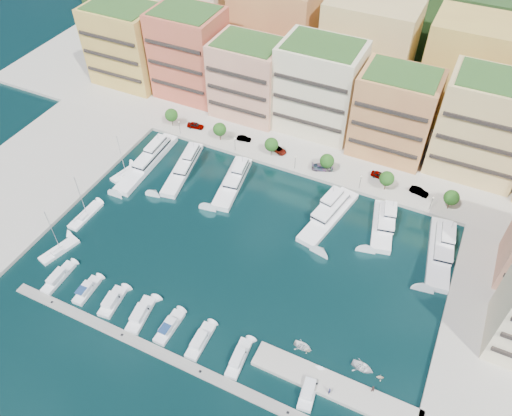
# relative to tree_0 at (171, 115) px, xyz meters

# --- Properties ---
(ground) EXTENTS (400.00, 400.00, 0.00)m
(ground) POSITION_rel_tree_0_xyz_m (40.00, -33.50, -4.74)
(ground) COLOR black
(ground) RESTS_ON ground
(north_quay) EXTENTS (220.00, 64.00, 2.00)m
(north_quay) POSITION_rel_tree_0_xyz_m (40.00, 28.50, -4.74)
(north_quay) COLOR #9E998E
(north_quay) RESTS_ON ground
(west_quay) EXTENTS (34.00, 76.00, 2.00)m
(west_quay) POSITION_rel_tree_0_xyz_m (-22.00, -41.50, -4.74)
(west_quay) COLOR #9E998E
(west_quay) RESTS_ON ground
(hillside) EXTENTS (240.00, 40.00, 58.00)m
(hillside) POSITION_rel_tree_0_xyz_m (40.00, 76.50, -4.74)
(hillside) COLOR #1D3516
(hillside) RESTS_ON ground
(south_pontoon) EXTENTS (72.00, 2.20, 0.35)m
(south_pontoon) POSITION_rel_tree_0_xyz_m (37.00, -63.50, -4.74)
(south_pontoon) COLOR gray
(south_pontoon) RESTS_ON ground
(finger_pier) EXTENTS (32.00, 5.00, 2.00)m
(finger_pier) POSITION_rel_tree_0_xyz_m (70.00, -55.50, -4.74)
(finger_pier) COLOR #9E998E
(finger_pier) RESTS_ON ground
(apartment_0) EXTENTS (22.00, 16.50, 24.80)m
(apartment_0) POSITION_rel_tree_0_xyz_m (-26.00, 16.49, 8.57)
(apartment_0) COLOR gold
(apartment_0) RESTS_ON north_quay
(apartment_1) EXTENTS (20.00, 16.50, 26.80)m
(apartment_1) POSITION_rel_tree_0_xyz_m (-4.00, 18.49, 9.57)
(apartment_1) COLOR #C95643
(apartment_1) RESTS_ON north_quay
(apartment_2) EXTENTS (20.00, 15.50, 22.80)m
(apartment_2) POSITION_rel_tree_0_xyz_m (17.00, 16.49, 7.57)
(apartment_2) COLOR #EEAB85
(apartment_2) RESTS_ON north_quay
(apartment_3) EXTENTS (22.00, 16.50, 25.80)m
(apartment_3) POSITION_rel_tree_0_xyz_m (38.00, 18.49, 9.07)
(apartment_3) COLOR beige
(apartment_3) RESTS_ON north_quay
(apartment_4) EXTENTS (20.00, 15.50, 23.80)m
(apartment_4) POSITION_rel_tree_0_xyz_m (60.00, 16.49, 8.07)
(apartment_4) COLOR tan
(apartment_4) RESTS_ON north_quay
(apartment_5) EXTENTS (22.00, 16.50, 26.80)m
(apartment_5) POSITION_rel_tree_0_xyz_m (82.00, 18.49, 9.57)
(apartment_5) COLOR #D9B872
(apartment_5) RESTS_ON north_quay
(backblock_0) EXTENTS (26.00, 18.00, 30.00)m
(backblock_0) POSITION_rel_tree_0_xyz_m (-15.00, 40.50, 11.26)
(backblock_0) COLOR beige
(backblock_0) RESTS_ON north_quay
(backblock_1) EXTENTS (26.00, 18.00, 30.00)m
(backblock_1) POSITION_rel_tree_0_xyz_m (15.00, 40.50, 11.26)
(backblock_1) COLOR tan
(backblock_1) RESTS_ON north_quay
(backblock_2) EXTENTS (26.00, 18.00, 30.00)m
(backblock_2) POSITION_rel_tree_0_xyz_m (45.00, 40.50, 11.26)
(backblock_2) COLOR #D9B872
(backblock_2) RESTS_ON north_quay
(backblock_3) EXTENTS (26.00, 18.00, 30.00)m
(backblock_3) POSITION_rel_tree_0_xyz_m (75.00, 40.50, 11.26)
(backblock_3) COLOR gold
(backblock_3) RESTS_ON north_quay
(tree_0) EXTENTS (3.80, 3.80, 5.65)m
(tree_0) POSITION_rel_tree_0_xyz_m (0.00, 0.00, 0.00)
(tree_0) COLOR #473323
(tree_0) RESTS_ON north_quay
(tree_1) EXTENTS (3.80, 3.80, 5.65)m
(tree_1) POSITION_rel_tree_0_xyz_m (16.00, 0.00, 0.00)
(tree_1) COLOR #473323
(tree_1) RESTS_ON north_quay
(tree_2) EXTENTS (3.80, 3.80, 5.65)m
(tree_2) POSITION_rel_tree_0_xyz_m (32.00, 0.00, 0.00)
(tree_2) COLOR #473323
(tree_2) RESTS_ON north_quay
(tree_3) EXTENTS (3.80, 3.80, 5.65)m
(tree_3) POSITION_rel_tree_0_xyz_m (48.00, 0.00, 0.00)
(tree_3) COLOR #473323
(tree_3) RESTS_ON north_quay
(tree_4) EXTENTS (3.80, 3.80, 5.65)m
(tree_4) POSITION_rel_tree_0_xyz_m (64.00, 0.00, 0.00)
(tree_4) COLOR #473323
(tree_4) RESTS_ON north_quay
(tree_5) EXTENTS (3.80, 3.80, 5.65)m
(tree_5) POSITION_rel_tree_0_xyz_m (80.00, 0.00, 0.00)
(tree_5) COLOR #473323
(tree_5) RESTS_ON north_quay
(lamppost_0) EXTENTS (0.30, 0.30, 4.20)m
(lamppost_0) POSITION_rel_tree_0_xyz_m (4.00, -2.30, -0.92)
(lamppost_0) COLOR black
(lamppost_0) RESTS_ON north_quay
(lamppost_1) EXTENTS (0.30, 0.30, 4.20)m
(lamppost_1) POSITION_rel_tree_0_xyz_m (22.00, -2.30, -0.92)
(lamppost_1) COLOR black
(lamppost_1) RESTS_ON north_quay
(lamppost_2) EXTENTS (0.30, 0.30, 4.20)m
(lamppost_2) POSITION_rel_tree_0_xyz_m (40.00, -2.30, -0.92)
(lamppost_2) COLOR black
(lamppost_2) RESTS_ON north_quay
(lamppost_3) EXTENTS (0.30, 0.30, 4.20)m
(lamppost_3) POSITION_rel_tree_0_xyz_m (58.00, -2.30, -0.92)
(lamppost_3) COLOR black
(lamppost_3) RESTS_ON north_quay
(lamppost_4) EXTENTS (0.30, 0.30, 4.20)m
(lamppost_4) POSITION_rel_tree_0_xyz_m (76.00, -2.30, -0.92)
(lamppost_4) COLOR black
(lamppost_4) RESTS_ON north_quay
(yacht_0) EXTENTS (5.29, 25.97, 7.30)m
(yacht_0) POSITION_rel_tree_0_xyz_m (2.69, -16.33, -3.53)
(yacht_0) COLOR white
(yacht_0) RESTS_ON ground
(yacht_1) EXTENTS (8.05, 22.24, 7.30)m
(yacht_1) POSITION_rel_tree_0_xyz_m (12.74, -14.56, -3.65)
(yacht_1) COLOR white
(yacht_1) RESTS_ON ground
(yacht_2) EXTENTS (7.63, 20.45, 7.30)m
(yacht_2) POSITION_rel_tree_0_xyz_m (27.41, -13.65, -3.53)
(yacht_2) COLOR white
(yacht_2) RESTS_ON ground
(yacht_4) EXTENTS (9.03, 22.15, 7.30)m
(yacht_4) POSITION_rel_tree_0_xyz_m (54.29, -14.45, -3.65)
(yacht_4) COLOR white
(yacht_4) RESTS_ON ground
(yacht_5) EXTENTS (7.95, 16.84, 7.30)m
(yacht_5) POSITION_rel_tree_0_xyz_m (67.05, -11.93, -3.53)
(yacht_5) COLOR white
(yacht_5) RESTS_ON ground
(yacht_6) EXTENTS (7.76, 21.81, 7.30)m
(yacht_6) POSITION_rel_tree_0_xyz_m (81.07, -14.28, -3.53)
(yacht_6) COLOR white
(yacht_6) RESTS_ON ground
(cruiser_0) EXTENTS (2.70, 9.09, 2.55)m
(cruiser_0) POSITION_rel_tree_0_xyz_m (7.06, -58.10, -4.20)
(cruiser_0) COLOR silver
(cruiser_0) RESTS_ON ground
(cruiser_1) EXTENTS (2.89, 7.50, 2.66)m
(cruiser_1) POSITION_rel_tree_0_xyz_m (14.84, -58.10, -4.17)
(cruiser_1) COLOR silver
(cruiser_1) RESTS_ON ground
(cruiser_2) EXTENTS (3.76, 7.92, 2.55)m
(cruiser_2) POSITION_rel_tree_0_xyz_m (21.58, -58.08, -4.20)
(cruiser_2) COLOR silver
(cruiser_2) RESTS_ON ground
(cruiser_3) EXTENTS (4.03, 9.06, 2.55)m
(cruiser_3) POSITION_rel_tree_0_xyz_m (28.78, -58.10, -4.20)
(cruiser_3) COLOR silver
(cruiser_3) RESTS_ON ground
(cruiser_4) EXTENTS (2.67, 8.11, 2.66)m
(cruiser_4) POSITION_rel_tree_0_xyz_m (35.67, -58.11, -4.17)
(cruiser_4) COLOR silver
(cruiser_4) RESTS_ON ground
(cruiser_5) EXTENTS (2.83, 8.39, 2.55)m
(cruiser_5) POSITION_rel_tree_0_xyz_m (42.88, -58.09, -4.20)
(cruiser_5) COLOR silver
(cruiser_5) RESTS_ON ground
(cruiser_6) EXTENTS (3.13, 8.63, 2.55)m
(cruiser_6) POSITION_rel_tree_0_xyz_m (51.42, -58.09, -4.20)
(cruiser_6) COLOR silver
(cruiser_6) RESTS_ON ground
(cruiser_8) EXTENTS (3.53, 8.36, 2.55)m
(cruiser_8) POSITION_rel_tree_0_xyz_m (65.90, -58.09, -4.20)
(cruiser_8) COLOR silver
(cruiser_8) RESTS_ON ground
(sailboat_0) EXTENTS (5.21, 9.80, 13.20)m
(sailboat_0) POSITION_rel_tree_0_xyz_m (1.76, -51.81, -4.43)
(sailboat_0) COLOR white
(sailboat_0) RESTS_ON ground
(sailboat_1) EXTENTS (3.02, 10.09, 13.20)m
(sailboat_1) POSITION_rel_tree_0_xyz_m (0.06, -40.37, -4.44)
(sailboat_1) COLOR white
(sailboat_1) RESTS_ON ground
(sailboat_2) EXTENTS (4.59, 8.55, 13.20)m
(sailboat_2) POSITION_rel_tree_0_xyz_m (-0.44, -23.39, -4.42)
(sailboat_2) COLOR white
(sailboat_2) RESTS_ON ground
(tender_0) EXTENTS (4.00, 3.02, 0.78)m
(tender_0) POSITION_rel_tree_0_xyz_m (61.63, -50.34, -4.35)
(tender_0) COLOR white
(tender_0) RESTS_ON ground
(tender_3) EXTENTS (1.84, 1.70, 0.80)m
(tender_3) POSITION_rel_tree_0_xyz_m (77.02, -49.98, -4.34)
(tender_3) COLOR beige
(tender_3) RESTS_ON ground
(tender_1) EXTENTS (1.45, 1.28, 0.73)m
(tender_1) POSITION_rel_tree_0_xyz_m (62.64, -50.66, -4.38)
(tender_1) COLOR beige
(tender_1) RESTS_ON ground
(tender_2) EXTENTS (4.69, 3.60, 0.90)m
(tender_2) POSITION_rel_tree_0_xyz_m (73.48, -49.55, -4.29)
(tender_2) COLOR white
(tender_2) RESTS_ON ground
(car_0) EXTENTS (5.18, 2.79, 1.67)m
(car_0) POSITION_rel_tree_0_xyz_m (6.62, 2.04, -2.91)
(car_0) COLOR gray
(car_0) RESTS_ON north_quay
(car_1) EXTENTS (4.27, 2.13, 1.34)m
(car_1) POSITION_rel_tree_0_xyz_m (22.22, 2.72, -3.07)
(car_1) COLOR gray
(car_1) RESTS_ON north_quay
(car_2) EXTENTS (5.49, 4.10, 1.39)m
(car_2) POSITION_rel_tree_0_xyz_m (33.17, 2.41, -3.05)
(car_2) COLOR gray
(car_2) RESTS_ON north_quay
(car_3) EXTENTS (6.27, 4.56, 1.69)m
(car_3) POSITION_rel_tree_0_xyz_m (46.85, 0.51, -2.90)
(car_3) COLOR gray
(car_3) RESTS_ON north_quay
(car_4) EXTENTS (4.87, 2.32, 1.61)m
(car_4) POSITION_rel_tree_0_xyz_m (61.62, 3.93, -2.94)
(car_4) COLOR gray
(car_4) RESTS_ON north_quay
(car_5) EXTENTS (5.04, 2.54, 1.58)m
(car_5) POSITION_rel_tree_0_xyz_m (72.33, 2.19, -2.95)
(car_5) COLOR gray
(car_5) RESTS_ON north_quay
(person_0) EXTENTS (0.50, 0.70, 1.81)m
(person_0) POSITION_rel_tree_0_xyz_m (69.47, -57.29, -2.84)
(person_0) COLOR #27264D
(person_0) RESTS_ON finger_pier
(person_1) EXTENTS (0.98, 0.89, 1.63)m
(person_1) POSITION_rel_tree_0_xyz_m (76.33, -53.50, -2.93)
(person_1) COLOR #452D29
(person_1) RESTS_ON finger_pier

